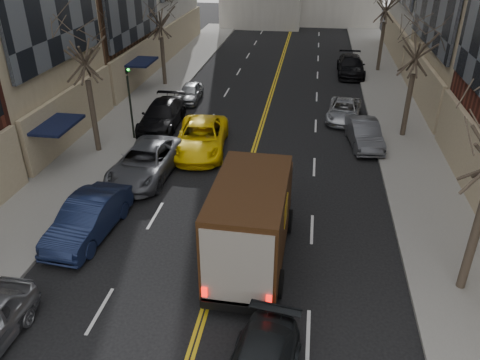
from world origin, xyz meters
name	(u,v)px	position (x,y,z in m)	size (l,w,h in m)	color
sidewalk_left	(138,109)	(-9.00, 27.00, 0.07)	(4.00, 66.00, 0.15)	slate
sidewalk_right	(401,124)	(9.00, 27.00, 0.07)	(4.00, 66.00, 0.15)	slate
tree_lf_mid	(81,35)	(-8.80, 20.00, 6.60)	(3.20, 3.20, 8.91)	#382D23
tree_lf_far	(159,8)	(-8.80, 33.00, 6.02)	(3.20, 3.20, 8.12)	#382D23
tree_rt_mid	(420,34)	(8.80, 25.00, 6.17)	(3.20, 3.20, 8.32)	#382D23
traffic_signal	(129,95)	(-7.39, 22.00, 2.82)	(0.29, 0.26, 4.70)	black
ups_truck	(252,220)	(1.20, 11.53, 1.85)	(2.86, 6.75, 3.67)	black
taxi	(201,138)	(-3.00, 21.06, 0.83)	(2.77, 6.01, 1.67)	yellow
pedestrian	(286,184)	(2.19, 16.32, 0.85)	(0.62, 0.40, 1.69)	black
parked_lf_b	(88,218)	(-5.71, 12.16, 0.82)	(1.74, 4.99, 1.65)	#111A38
parked_lf_c	(146,162)	(-5.10, 17.62, 0.81)	(2.68, 5.81, 1.62)	#505258
parked_lf_d	(162,115)	(-6.30, 24.25, 0.81)	(2.26, 5.57, 1.62)	black
parked_lf_e	(190,93)	(-5.81, 29.57, 0.65)	(1.53, 3.79, 1.29)	#95999C
parked_rt_a	(364,134)	(6.30, 23.32, 0.74)	(1.57, 4.51, 1.49)	#43454A
parked_rt_b	(344,110)	(5.31, 27.48, 0.64)	(2.11, 4.58, 1.27)	#ABADB3
parked_rt_c	(351,66)	(6.30, 38.50, 0.80)	(2.25, 5.53, 1.61)	black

